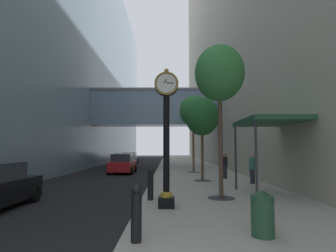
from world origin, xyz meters
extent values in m
plane|color=black|center=(0.00, 27.00, 0.00)|extent=(110.00, 110.00, 0.00)
cube|color=#9E998E|center=(3.37, 30.00, 0.07)|extent=(6.75, 80.00, 0.14)
cube|color=#849EB2|center=(-11.83, 30.00, 14.85)|extent=(9.00, 80.00, 29.71)
cube|color=#758EA8|center=(-0.29, 28.17, 6.60)|extent=(14.68, 3.20, 3.78)
cube|color=gray|center=(-0.29, 28.17, 8.61)|extent=(14.68, 3.40, 0.24)
cube|color=black|center=(1.02, 6.61, 0.32)|extent=(0.55, 0.55, 0.35)
cylinder|color=gold|center=(1.02, 6.61, 0.58)|extent=(0.38, 0.38, 0.18)
cylinder|color=black|center=(1.02, 6.61, 2.33)|extent=(0.22, 0.22, 3.31)
cylinder|color=black|center=(1.02, 6.61, 4.40)|extent=(0.84, 0.28, 0.84)
torus|color=gold|center=(1.02, 6.45, 4.40)|extent=(0.82, 0.05, 0.82)
cylinder|color=white|center=(1.02, 6.46, 4.40)|extent=(0.69, 0.01, 0.69)
cylinder|color=white|center=(1.02, 6.76, 4.40)|extent=(0.69, 0.01, 0.69)
sphere|color=gold|center=(1.02, 6.61, 4.90)|extent=(0.16, 0.16, 0.16)
cube|color=black|center=(0.98, 6.45, 4.48)|extent=(0.10, 0.01, 0.16)
cube|color=black|center=(1.15, 6.45, 4.41)|extent=(0.26, 0.01, 0.05)
cylinder|color=black|center=(0.39, 3.12, 0.66)|extent=(0.23, 0.23, 1.04)
sphere|color=black|center=(0.39, 3.12, 1.24)|extent=(0.24, 0.24, 0.24)
cylinder|color=black|center=(0.39, 7.96, 0.66)|extent=(0.23, 0.23, 1.04)
sphere|color=black|center=(0.39, 7.96, 1.24)|extent=(0.24, 0.24, 0.24)
cylinder|color=#333335|center=(3.22, 8.33, 0.15)|extent=(1.10, 1.10, 0.02)
cylinder|color=#4C3D2D|center=(3.22, 8.33, 2.33)|extent=(0.18, 0.18, 4.38)
ellipsoid|color=#387F3D|center=(3.22, 8.33, 5.29)|extent=(2.06, 2.06, 2.37)
cylinder|color=#333335|center=(3.22, 14.36, 0.15)|extent=(1.10, 1.10, 0.02)
cylinder|color=brown|center=(3.22, 14.36, 1.76)|extent=(0.18, 0.18, 3.24)
ellipsoid|color=#23602D|center=(3.22, 14.36, 4.19)|extent=(2.14, 2.14, 2.46)
cylinder|color=#333335|center=(3.22, 20.40, 0.15)|extent=(1.10, 1.10, 0.02)
cylinder|color=brown|center=(3.22, 20.40, 2.31)|extent=(0.18, 0.18, 4.33)
ellipsoid|color=#2D7033|center=(3.22, 20.40, 5.34)|extent=(2.31, 2.31, 2.65)
cylinder|color=#234C33|center=(3.24, 3.49, 0.60)|extent=(0.52, 0.52, 0.92)
cone|color=#183523|center=(3.24, 3.49, 1.11)|extent=(0.53, 0.53, 0.16)
cylinder|color=#23232D|center=(5.89, 12.94, 0.55)|extent=(0.26, 0.26, 0.81)
cylinder|color=#337560|center=(5.89, 12.94, 1.28)|extent=(0.34, 0.34, 0.66)
sphere|color=tan|center=(5.89, 12.94, 1.74)|extent=(0.25, 0.25, 0.25)
cube|color=brown|center=(5.89, 13.16, 0.91)|extent=(0.20, 0.12, 0.24)
cylinder|color=#23232D|center=(4.90, 15.65, 0.54)|extent=(0.36, 0.36, 0.80)
cylinder|color=black|center=(4.90, 15.65, 1.26)|extent=(0.48, 0.48, 0.64)
sphere|color=#9E7556|center=(4.90, 15.65, 1.70)|extent=(0.24, 0.24, 0.24)
cube|color=#235138|center=(5.55, 9.16, 3.34)|extent=(2.40, 3.60, 0.20)
cylinder|color=#333338|center=(4.43, 7.56, 1.74)|extent=(0.10, 0.10, 3.20)
cylinder|color=#333338|center=(4.43, 10.76, 1.74)|extent=(0.10, 0.10, 3.20)
cylinder|color=black|center=(-4.28, 8.28, 0.32)|extent=(0.22, 0.64, 0.64)
cube|color=navy|center=(-3.71, 27.39, 0.61)|extent=(1.98, 4.52, 0.79)
cube|color=#282D38|center=(-3.70, 27.16, 1.31)|extent=(1.70, 2.55, 0.64)
cylinder|color=black|center=(-4.68, 28.88, 0.32)|extent=(0.24, 0.65, 0.64)
cylinder|color=black|center=(-2.82, 28.93, 0.32)|extent=(0.24, 0.65, 0.64)
cylinder|color=black|center=(-4.60, 25.84, 0.32)|extent=(0.24, 0.65, 0.64)
cylinder|color=black|center=(-2.74, 25.89, 0.32)|extent=(0.24, 0.65, 0.64)
cube|color=#B7BABF|center=(-4.34, 36.35, 0.60)|extent=(1.90, 4.46, 0.76)
cube|color=#282D38|center=(-4.34, 36.13, 1.26)|extent=(1.66, 2.50, 0.62)
cylinder|color=black|center=(-5.27, 37.87, 0.32)|extent=(0.22, 0.64, 0.64)
cylinder|color=black|center=(-3.40, 37.86, 0.32)|extent=(0.22, 0.64, 0.64)
cylinder|color=black|center=(-5.29, 34.84, 0.32)|extent=(0.22, 0.64, 0.64)
cylinder|color=black|center=(-3.42, 34.83, 0.32)|extent=(0.22, 0.64, 0.64)
cube|color=#AD191E|center=(-2.85, 21.25, 0.63)|extent=(1.86, 4.25, 0.81)
cube|color=#282D38|center=(-2.85, 21.04, 1.34)|extent=(1.63, 2.38, 0.66)
cylinder|color=black|center=(-3.76, 22.70, 0.32)|extent=(0.22, 0.64, 0.64)
cylinder|color=black|center=(-1.93, 22.69, 0.32)|extent=(0.22, 0.64, 0.64)
cylinder|color=black|center=(-3.78, 19.82, 0.32)|extent=(0.22, 0.64, 0.64)
cylinder|color=black|center=(-1.94, 19.81, 0.32)|extent=(0.22, 0.64, 0.64)
camera|label=1|loc=(1.07, -2.97, 2.15)|focal=29.49mm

